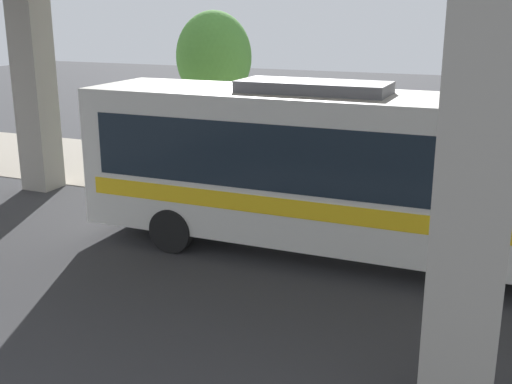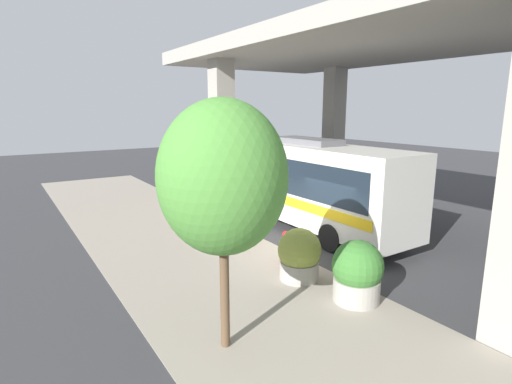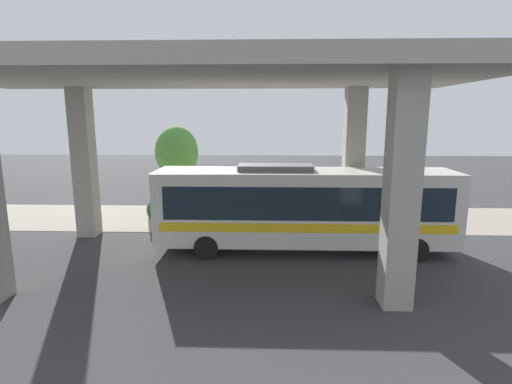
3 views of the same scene
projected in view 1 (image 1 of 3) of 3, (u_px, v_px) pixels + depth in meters
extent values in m
plane|color=#38383A|center=(243.00, 207.00, 17.58)|extent=(80.00, 80.00, 0.00)
cube|color=gray|center=(281.00, 181.00, 20.23)|extent=(6.00, 40.00, 0.02)
cube|color=#9E998E|center=(33.00, 69.00, 18.55)|extent=(0.90, 0.90, 7.11)
cube|color=#9E998E|center=(505.00, 90.00, 13.77)|extent=(0.90, 0.90, 7.11)
cube|color=#9E998E|center=(479.00, 156.00, 7.57)|extent=(0.90, 0.90, 7.11)
cube|color=silver|center=(369.00, 170.00, 13.35)|extent=(2.57, 12.60, 3.09)
cube|color=#19232D|center=(370.00, 153.00, 13.25)|extent=(2.61, 11.59, 1.36)
cube|color=yellow|center=(368.00, 199.00, 13.52)|extent=(2.61, 11.97, 0.37)
cube|color=slate|center=(314.00, 87.00, 13.36)|extent=(1.28, 3.15, 0.24)
cylinder|color=black|center=(219.00, 202.00, 16.36)|extent=(0.28, 1.00, 1.00)
cylinder|color=black|center=(172.00, 230.00, 14.22)|extent=(0.28, 1.00, 1.00)
cylinder|color=#B21919|center=(250.00, 184.00, 18.14)|extent=(0.22, 0.22, 0.92)
sphere|color=#B21919|center=(250.00, 166.00, 18.00)|extent=(0.21, 0.21, 0.21)
cylinder|color=#B21919|center=(253.00, 178.00, 18.25)|extent=(0.13, 0.10, 0.10)
cylinder|color=#B21919|center=(248.00, 181.00, 17.96)|extent=(0.13, 0.10, 0.10)
cylinder|color=#9E998E|center=(218.00, 182.00, 19.04)|extent=(1.15, 1.15, 0.57)
sphere|color=olive|center=(217.00, 161.00, 18.87)|extent=(1.28, 1.28, 1.28)
sphere|color=#993F8C|center=(212.00, 168.00, 18.84)|extent=(0.40, 0.40, 0.40)
cylinder|color=#9E998E|center=(156.00, 178.00, 19.39)|extent=(1.22, 1.22, 0.63)
sphere|color=#38722D|center=(155.00, 156.00, 19.20)|extent=(1.34, 1.34, 1.34)
sphere|color=orange|center=(149.00, 163.00, 19.17)|extent=(0.43, 0.43, 0.43)
cylinder|color=brown|center=(215.00, 121.00, 22.47)|extent=(0.19, 0.19, 2.89)
ellipsoid|color=#4C8C38|center=(214.00, 57.00, 21.87)|extent=(2.58, 2.58, 3.09)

